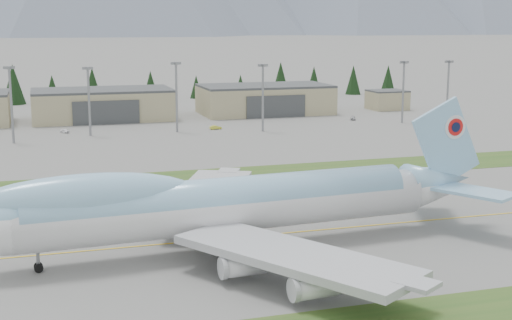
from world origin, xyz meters
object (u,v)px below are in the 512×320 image
object	(u,v)px
service_vehicle_a	(65,133)
service_vehicle_b	(216,129)
hangar_center	(103,104)
hangar_right	(265,99)
boeing_747_freighter	(225,204)
service_vehicle_c	(353,120)

from	to	relation	value
service_vehicle_a	service_vehicle_b	xyz separation A→B (m)	(46.55, -6.44, 0.00)
hangar_center	service_vehicle_b	world-z (taller)	hangar_center
service_vehicle_b	hangar_right	bearing A→B (deg)	-46.68
boeing_747_freighter	service_vehicle_c	bearing A→B (deg)	54.43
hangar_right	boeing_747_freighter	bearing A→B (deg)	-109.73
hangar_center	service_vehicle_a	xyz separation A→B (m)	(-14.19, -28.23, -5.39)
service_vehicle_a	service_vehicle_b	world-z (taller)	service_vehicle_a
hangar_right	service_vehicle_b	xyz separation A→B (m)	(-27.64, -34.67, -5.39)
service_vehicle_a	service_vehicle_c	world-z (taller)	service_vehicle_a
service_vehicle_a	service_vehicle_b	size ratio (longest dim) A/B	0.98
hangar_right	service_vehicle_a	distance (m)	79.56
hangar_right	service_vehicle_a	world-z (taller)	hangar_right
service_vehicle_b	hangar_center	bearing A→B (deg)	34.91
boeing_747_freighter	service_vehicle_c	size ratio (longest dim) A/B	19.67
boeing_747_freighter	service_vehicle_b	bearing A→B (deg)	73.12
hangar_center	service_vehicle_a	distance (m)	32.05
hangar_right	service_vehicle_c	xyz separation A→B (m)	(24.07, -26.66, -5.39)
boeing_747_freighter	service_vehicle_a	bearing A→B (deg)	94.48
boeing_747_freighter	hangar_right	bearing A→B (deg)	66.50
boeing_747_freighter	service_vehicle_c	distance (m)	151.64
boeing_747_freighter	service_vehicle_c	xyz separation A→B (m)	(79.80, 128.75, -7.13)
hangar_right	service_vehicle_b	distance (m)	44.66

